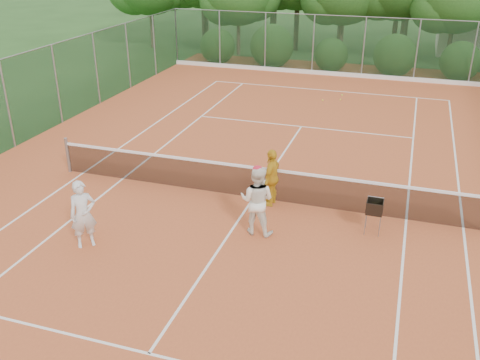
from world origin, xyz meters
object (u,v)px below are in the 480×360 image
ball_hopper (375,207)px  player_white (83,214)px  player_center_grp (257,200)px  player_yellow (272,177)px

ball_hopper → player_white: bearing=-148.5°
player_center_grp → player_white: bearing=-153.5°
player_center_grp → player_yellow: (-0.05, 1.58, -0.09)m
player_center_grp → player_yellow: size_ratio=1.12×
player_center_grp → ball_hopper: size_ratio=2.04×
player_yellow → ball_hopper: (2.76, -0.72, -0.10)m
player_white → player_center_grp: bearing=-16.2°
player_white → ball_hopper: bearing=-19.8°
player_center_grp → ball_hopper: 2.85m
player_white → ball_hopper: 6.90m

